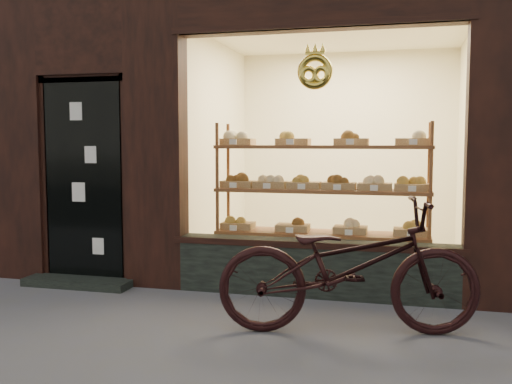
# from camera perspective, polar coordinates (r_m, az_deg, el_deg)

# --- Properties ---
(ground) EXTENTS (90.00, 90.00, 0.00)m
(ground) POSITION_cam_1_polar(r_m,az_deg,el_deg) (3.84, -6.15, -18.03)
(ground) COLOR #555664
(display_shelf) EXTENTS (2.20, 0.45, 1.70)m
(display_shelf) POSITION_cam_1_polar(r_m,az_deg,el_deg) (5.94, 6.56, -1.08)
(display_shelf) COLOR brown
(display_shelf) RESTS_ON ground
(bicycle) EXTENTS (2.13, 1.10, 1.07)m
(bicycle) POSITION_cam_1_polar(r_m,az_deg,el_deg) (4.54, 9.20, -7.33)
(bicycle) COLOR black
(bicycle) RESTS_ON ground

